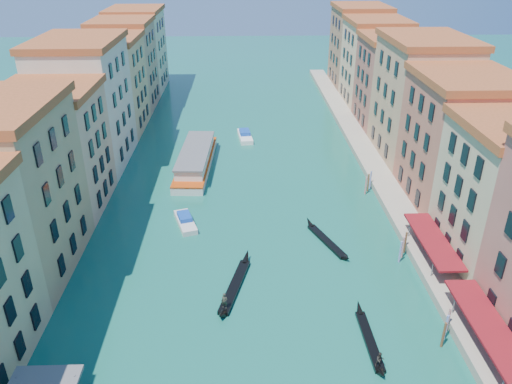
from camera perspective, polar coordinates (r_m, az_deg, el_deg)
left_bank_palazzos at (r=82.91m, az=-20.01°, el=7.74°), size 12.80×128.40×21.00m
right_bank_palazzos at (r=84.66m, az=19.41°, el=8.24°), size 12.80×128.40×21.00m
quay at (r=85.38m, az=13.46°, el=2.53°), size 4.00×140.00×1.00m
restaurant_awnings at (r=50.88m, az=25.71°, el=-14.66°), size 3.20×44.55×3.12m
mooring_poles_right at (r=54.65m, az=19.81°, el=-12.50°), size 1.44×54.24×3.20m
vaporetto_far at (r=85.28m, az=-6.90°, el=3.77°), size 6.15×22.03×3.24m
gondola_fore at (r=56.20m, az=-2.43°, el=-10.55°), size 4.14×12.41×2.51m
gondola_right at (r=50.78m, az=12.93°, el=-16.22°), size 1.11×10.46×2.09m
gondola_far at (r=64.69m, az=7.99°, el=-5.41°), size 4.82×10.36×1.54m
motorboat_mid at (r=68.46m, az=-8.09°, el=-3.28°), size 3.80×6.63×1.31m
motorboat_far at (r=97.82m, az=-1.27°, el=6.47°), size 3.08×7.53×1.52m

